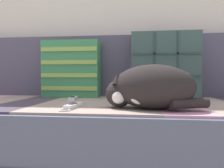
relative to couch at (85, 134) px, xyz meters
The scene contains 7 objects.
couch is the anchor object (origin of this frame).
sofa_backrest 0.56m from the couch, 90.00° to the left, with size 2.06×0.14×0.43m.
throw_pillow_quilted 0.67m from the couch, 26.34° to the left, with size 0.43×0.14×0.42m.
throw_pillow_striped 0.47m from the couch, 121.94° to the left, with size 0.38×0.14×0.38m.
sleeping_cat 0.52m from the couch, 37.58° to the right, with size 0.43×0.25×0.19m.
game_remote_near 0.22m from the couch, 152.19° to the left, with size 0.06×0.19×0.02m.
game_remote_far 0.34m from the couch, 86.30° to the right, with size 0.07×0.20×0.02m.
Camera 1 is at (0.30, -1.11, 0.52)m, focal length 35.00 mm.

